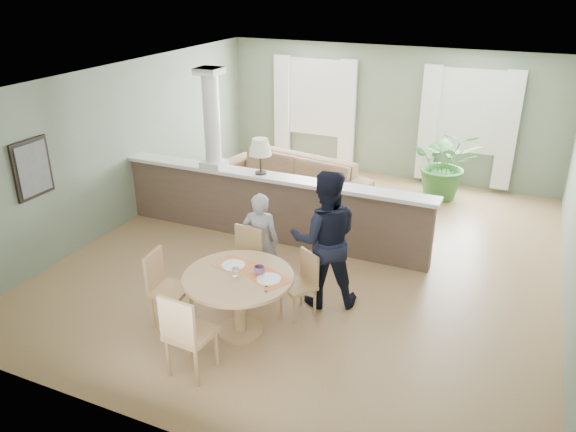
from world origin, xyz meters
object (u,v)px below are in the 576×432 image
at_px(chair_side, 164,284).
at_px(dining_table, 240,287).
at_px(sofa, 288,182).
at_px(chair_far_man, 302,281).
at_px(child_person, 261,241).
at_px(man_person, 325,239).
at_px(houseplant, 446,163).
at_px(chair_far_boy, 244,260).
at_px(chair_near, 186,332).

bearing_deg(chair_side, dining_table, -87.69).
bearing_deg(sofa, dining_table, -63.26).
distance_m(dining_table, chair_far_man, 0.88).
bearing_deg(chair_side, child_person, -37.22).
height_order(sofa, child_person, child_person).
bearing_deg(man_person, chair_far_man, 42.62).
distance_m(sofa, chair_far_man, 3.68).
height_order(sofa, man_person, man_person).
bearing_deg(houseplant, chair_side, -113.27).
height_order(chair_far_boy, man_person, man_person).
relative_size(dining_table, man_person, 0.71).
distance_m(dining_table, chair_side, 0.98).
bearing_deg(chair_far_man, child_person, -172.41).
bearing_deg(chair_far_man, sofa, 150.40).
relative_size(houseplant, chair_near, 1.36).
distance_m(sofa, child_person, 3.05).
bearing_deg(chair_side, sofa, -5.10).
height_order(houseplant, chair_near, houseplant).
height_order(chair_far_boy, chair_side, chair_far_boy).
distance_m(chair_far_boy, chair_far_man, 0.88).
distance_m(houseplant, chair_side, 6.16).
height_order(houseplant, chair_far_boy, houseplant).
bearing_deg(chair_far_boy, dining_table, -60.26).
distance_m(dining_table, chair_near, 0.94).
xyz_separation_m(chair_near, man_person, (0.81, 1.99, 0.36)).
distance_m(chair_far_man, child_person, 0.89).
bearing_deg(chair_side, chair_near, -140.53).
distance_m(chair_side, man_person, 2.08).
distance_m(sofa, man_person, 3.47).
xyz_separation_m(houseplant, chair_near, (-1.61, -6.42, -0.13)).
height_order(dining_table, chair_far_man, dining_table).
bearing_deg(chair_near, chair_far_man, -108.86).
bearing_deg(houseplant, chair_far_man, -101.23).
height_order(sofa, chair_near, chair_near).
xyz_separation_m(sofa, chair_far_boy, (0.78, -3.19, 0.10)).
height_order(houseplant, chair_far_man, houseplant).
bearing_deg(houseplant, chair_near, -104.09).
xyz_separation_m(sofa, chair_near, (1.00, -4.91, 0.12)).
bearing_deg(chair_side, houseplant, -30.80).
height_order(sofa, chair_far_boy, chair_far_boy).
xyz_separation_m(chair_side, child_person, (0.71, 1.24, 0.17)).
height_order(dining_table, chair_near, chair_near).
bearing_deg(child_person, chair_far_boy, 55.63).
height_order(chair_side, man_person, man_person).
xyz_separation_m(chair_far_man, chair_near, (-0.66, -1.62, 0.09)).
relative_size(houseplant, man_person, 0.75).
relative_size(houseplant, dining_table, 1.06).
bearing_deg(sofa, chair_near, -67.75).
bearing_deg(dining_table, child_person, 103.44).
xyz_separation_m(dining_table, chair_near, (-0.14, -0.93, -0.07)).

